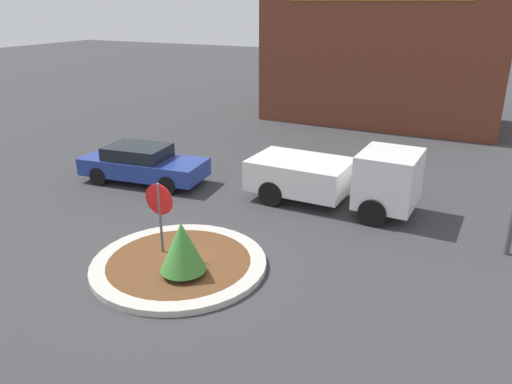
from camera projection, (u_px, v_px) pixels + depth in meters
The scene contains 7 objects.
ground_plane at pixel (179, 266), 12.99m from camera, with size 120.00×120.00×0.00m, color #38383A.
traffic_island at pixel (179, 264), 12.96m from camera, with size 4.54×4.54×0.17m.
stop_sign at pixel (160, 207), 12.95m from camera, with size 0.84×0.07×2.11m.
island_shrub at pixel (182, 246), 12.04m from camera, with size 1.13×1.13×1.39m.
utility_truck at pixel (338, 177), 16.48m from camera, with size 5.61×2.43×2.09m.
storefront_building at pixel (385, 51), 27.58m from camera, with size 12.66×6.07×7.74m.
parked_sedan_blue at pixel (143, 164), 18.81m from camera, with size 4.87×2.38×1.41m.
Camera 1 is at (6.81, -9.40, 6.48)m, focal length 35.00 mm.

